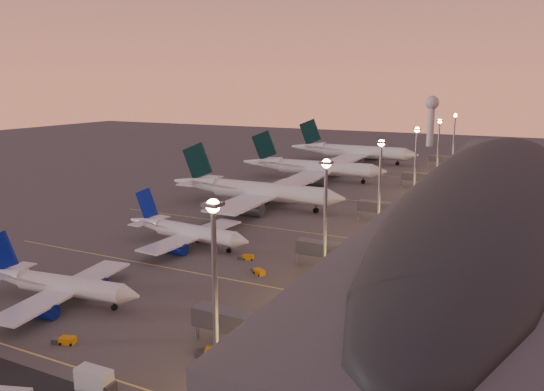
{
  "coord_description": "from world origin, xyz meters",
  "views": [
    {
      "loc": [
        71.4,
        -94.59,
        40.02
      ],
      "look_at": [
        2.0,
        45.0,
        7.0
      ],
      "focal_mm": 35.0,
      "sensor_mm": 36.0,
      "label": 1
    }
  ],
  "objects": [
    {
      "name": "baggage_tug_b",
      "position": [
        30.89,
        -33.69,
        0.56
      ],
      "size": [
        4.41,
        2.99,
        1.23
      ],
      "rotation": [
        0.0,
        0.0,
        0.36
      ],
      "color": "orange",
      "rests_on": "ground"
    },
    {
      "name": "baggage_tug_a",
      "position": [
        8.11,
        -40.46,
        0.5
      ],
      "size": [
        3.9,
        2.52,
        1.09
      ],
      "rotation": [
        0.0,
        0.0,
        0.32
      ],
      "color": "orange",
      "rests_on": "ground"
    },
    {
      "name": "baggage_tug_c",
      "position": [
        20.82,
        0.56,
        0.52
      ],
      "size": [
        4.05,
        3.21,
        1.14
      ],
      "rotation": [
        0.0,
        0.0,
        -0.52
      ],
      "color": "orange",
      "rests_on": "ground"
    },
    {
      "name": "airliner_narrow_north",
      "position": [
        -5.31,
        11.09,
        3.48
      ],
      "size": [
        37.71,
        33.76,
        13.47
      ],
      "rotation": [
        0.0,
        0.0,
        -0.07
      ],
      "color": "silver",
      "rests_on": "ground"
    },
    {
      "name": "terminal_building",
      "position": [
        61.84,
        72.47,
        8.78
      ],
      "size": [
        56.35,
        255.0,
        17.46
      ],
      "color": "#4B4B4F",
      "rests_on": "ground"
    },
    {
      "name": "baggage_tug_d",
      "position": [
        13.84,
        7.79,
        0.5
      ],
      "size": [
        3.96,
        2.58,
        1.1
      ],
      "rotation": [
        0.0,
        0.0,
        0.33
      ],
      "color": "orange",
      "rests_on": "ground"
    },
    {
      "name": "airliner_wide_far",
      "position": [
        -12.61,
        167.68,
        5.61
      ],
      "size": [
        67.86,
        61.52,
        21.79
      ],
      "rotation": [
        0.0,
        0.0,
        -0.0
      ],
      "color": "silver",
      "rests_on": "ground"
    },
    {
      "name": "light_masts",
      "position": [
        36.0,
        65.0,
        17.55
      ],
      "size": [
        2.2,
        217.2,
        25.9
      ],
      "color": "slate",
      "rests_on": "ground"
    },
    {
      "name": "airliner_wide_near",
      "position": [
        -10.47,
        56.74,
        5.24
      ],
      "size": [
        63.4,
        57.51,
        20.35
      ],
      "rotation": [
        0.0,
        0.0,
        0.01
      ],
      "color": "silver",
      "rests_on": "ground"
    },
    {
      "name": "catering_truck_a",
      "position": [
        22.3,
        -48.18,
        1.46
      ],
      "size": [
        5.6,
        2.3,
        3.12
      ],
      "rotation": [
        0.0,
        0.0,
        0.02
      ],
      "color": "silver",
      "rests_on": "ground"
    },
    {
      "name": "radar_tower",
      "position": [
        10.0,
        260.0,
        21.87
      ],
      "size": [
        9.0,
        9.0,
        32.5
      ],
      "color": "silver",
      "rests_on": "ground"
    },
    {
      "name": "airliner_narrow_south",
      "position": [
        -5.9,
        -29.03,
        3.28
      ],
      "size": [
        35.52,
        31.96,
        12.68
      ],
      "rotation": [
        0.0,
        0.0,
        0.13
      ],
      "color": "silver",
      "rests_on": "ground"
    },
    {
      "name": "airliner_wide_mid",
      "position": [
        -11.8,
        110.93,
        5.22
      ],
      "size": [
        63.43,
        57.9,
        20.29
      ],
      "rotation": [
        0.0,
        0.0,
        0.07
      ],
      "color": "silver",
      "rests_on": "ground"
    },
    {
      "name": "ground",
      "position": [
        0.0,
        0.0,
        0.0
      ],
      "size": [
        700.0,
        700.0,
        0.0
      ],
      "primitive_type": "plane",
      "color": "#484543"
    },
    {
      "name": "lane_markings",
      "position": [
        0.0,
        40.0,
        0.01
      ],
      "size": [
        90.0,
        180.36,
        0.0
      ],
      "color": "#D8C659",
      "rests_on": "ground"
    }
  ]
}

